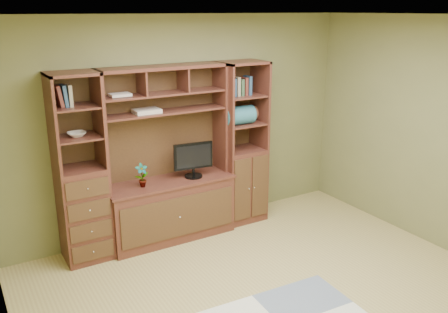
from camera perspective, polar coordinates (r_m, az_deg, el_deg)
room at (r=4.14m, az=7.39°, el=-1.80°), size 4.60×4.10×2.64m
center_hutch at (r=5.49m, az=-6.66°, el=0.01°), size 1.54×0.53×2.05m
left_tower at (r=5.23m, az=-16.89°, el=-1.54°), size 0.50×0.45×2.05m
right_tower at (r=5.99m, az=2.15°, el=1.60°), size 0.55×0.45×2.05m
monitor at (r=5.58m, az=-3.73°, el=0.34°), size 0.50×0.27×0.58m
orchid at (r=5.38m, az=-9.85°, el=-2.25°), size 0.14×0.10×0.28m
magazines at (r=5.36m, az=-9.29°, el=5.42°), size 0.29×0.21×0.04m
bowl at (r=5.12m, az=-17.31°, el=2.57°), size 0.19×0.19×0.05m
blanket_teal at (r=5.81m, az=1.73°, el=4.96°), size 0.39×0.23×0.23m
blanket_red at (r=6.03m, az=2.69°, el=5.15°), size 0.32×0.18×0.18m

